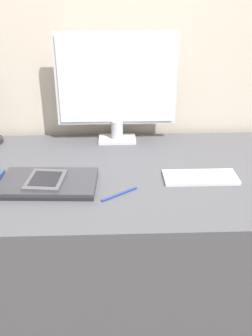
{
  "coord_description": "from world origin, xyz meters",
  "views": [
    {
      "loc": [
        -0.1,
        -1.17,
        1.41
      ],
      "look_at": [
        -0.05,
        0.04,
        0.8
      ],
      "focal_mm": 40.0,
      "sensor_mm": 36.0,
      "label": 1
    }
  ],
  "objects_px": {
    "laptop": "(49,183)",
    "ereader": "(46,180)",
    "monitor": "(117,85)",
    "keyboard": "(200,177)",
    "pen": "(119,194)"
  },
  "relations": [
    {
      "from": "keyboard",
      "to": "laptop",
      "type": "bearing_deg",
      "value": -176.43
    },
    {
      "from": "monitor",
      "to": "keyboard",
      "type": "xyz_separation_m",
      "value": [
        0.31,
        -0.39,
        -0.25
      ]
    },
    {
      "from": "monitor",
      "to": "laptop",
      "type": "distance_m",
      "value": 0.55
    },
    {
      "from": "laptop",
      "to": "ereader",
      "type": "relative_size",
      "value": 2.12
    },
    {
      "from": "laptop",
      "to": "ereader",
      "type": "height_order",
      "value": "ereader"
    },
    {
      "from": "monitor",
      "to": "laptop",
      "type": "relative_size",
      "value": 1.5
    },
    {
      "from": "monitor",
      "to": "ereader",
      "type": "distance_m",
      "value": 0.55
    },
    {
      "from": "laptop",
      "to": "keyboard",
      "type": "bearing_deg",
      "value": 3.57
    },
    {
      "from": "laptop",
      "to": "pen",
      "type": "distance_m",
      "value": 0.27
    },
    {
      "from": "keyboard",
      "to": "laptop",
      "type": "distance_m",
      "value": 0.56
    },
    {
      "from": "monitor",
      "to": "keyboard",
      "type": "relative_size",
      "value": 1.92
    },
    {
      "from": "laptop",
      "to": "ereader",
      "type": "xyz_separation_m",
      "value": [
        -0.01,
        -0.01,
        0.02
      ]
    },
    {
      "from": "keyboard",
      "to": "ereader",
      "type": "height_order",
      "value": "ereader"
    },
    {
      "from": "laptop",
      "to": "pen",
      "type": "xyz_separation_m",
      "value": [
        0.26,
        -0.07,
        -0.01
      ]
    },
    {
      "from": "ereader",
      "to": "pen",
      "type": "xyz_separation_m",
      "value": [
        0.26,
        -0.07,
        -0.03
      ]
    }
  ]
}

